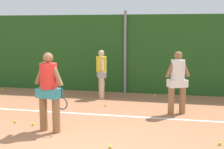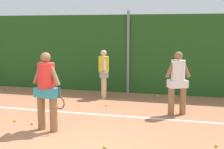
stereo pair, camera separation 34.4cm
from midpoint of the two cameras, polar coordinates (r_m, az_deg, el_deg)
name	(u,v)px [view 2 (the right image)]	position (r m, az deg, el deg)	size (l,w,h in m)	color
ground_plane	(94,128)	(7.27, -2.00, -9.95)	(28.49, 28.49, 0.00)	#B2704C
hedge_fence_backdrop	(129,54)	(11.00, 4.09, 3.83)	(18.52, 0.25, 2.77)	#23511E
fence_post_center	(128,52)	(10.83, 3.93, 4.10)	(0.10, 0.10, 2.90)	gray
court_baseline_paint	(106,115)	(8.28, 0.16, -7.55)	(13.53, 0.10, 0.01)	white
player_foreground_near	(47,87)	(6.98, -10.66, -2.37)	(0.82, 0.42, 1.79)	#8C603D
player_midcourt	(178,80)	(8.34, 13.27, -0.94)	(0.66, 0.48, 1.71)	#8C603D
player_backcourt_far	(104,71)	(10.16, -0.59, 0.65)	(0.42, 0.63, 1.59)	beige
tennis_ball_1	(158,96)	(10.54, 9.42, -3.93)	(0.07, 0.07, 0.07)	#CCDB33
tennis_ball_2	(15,120)	(8.07, -16.42, -8.16)	(0.07, 0.07, 0.07)	#CCDB33
tennis_ball_4	(8,88)	(12.25, -18.05, -2.47)	(0.07, 0.07, 0.07)	#CCDB33
tennis_ball_7	(216,145)	(6.59, 20.27, -12.24)	(0.07, 0.07, 0.07)	#CCDB33
tennis_ball_8	(105,147)	(6.13, 0.32, -13.26)	(0.07, 0.07, 0.07)	#CCDB33
tennis_ball_12	(106,105)	(9.20, 0.04, -5.69)	(0.07, 0.07, 0.07)	#CCDB33
tennis_ball_13	(32,123)	(7.72, -13.37, -8.80)	(0.07, 0.07, 0.07)	#CCDB33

